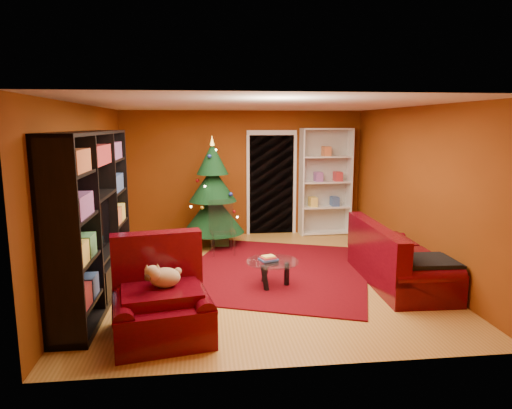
{
  "coord_description": "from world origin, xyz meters",
  "views": [
    {
      "loc": [
        -0.83,
        -6.76,
        2.32
      ],
      "look_at": [
        0.0,
        0.4,
        1.05
      ],
      "focal_mm": 32.0,
      "sensor_mm": 36.0,
      "label": 1
    }
  ],
  "objects": [
    {
      "name": "white_bookshelf",
      "position": [
        1.73,
        2.57,
        1.12
      ],
      "size": [
        1.08,
        0.43,
        2.3
      ],
      "primitive_type": null,
      "rotation": [
        0.0,
        0.0,
        0.04
      ],
      "color": "white",
      "rests_on": "floor"
    },
    {
      "name": "media_unit",
      "position": [
        -2.27,
        -0.72,
        1.12
      ],
      "size": [
        0.46,
        2.91,
        2.23
      ],
      "primitive_type": null,
      "rotation": [
        0.0,
        0.0,
        -0.0
      ],
      "color": "black",
      "rests_on": "floor"
    },
    {
      "name": "armchair",
      "position": [
        -1.31,
        -1.94,
        0.44
      ],
      "size": [
        1.32,
        1.32,
        0.88
      ],
      "primitive_type": null,
      "rotation": [
        0.0,
        0.0,
        0.19
      ],
      "color": "#42030C",
      "rests_on": "rug"
    },
    {
      "name": "wall_right",
      "position": [
        2.52,
        0.0,
        1.3
      ],
      "size": [
        0.05,
        5.5,
        2.6
      ],
      "primitive_type": "cube",
      "color": "#77350D",
      "rests_on": "ground"
    },
    {
      "name": "floor",
      "position": [
        0.0,
        0.0,
        -0.03
      ],
      "size": [
        5.0,
        5.5,
        0.05
      ],
      "primitive_type": "cube",
      "color": "#AF7830",
      "rests_on": "ground"
    },
    {
      "name": "gift_box_red",
      "position": [
        -1.18,
        2.05,
        0.12
      ],
      "size": [
        0.26,
        0.26,
        0.24
      ],
      "primitive_type": "cube",
      "rotation": [
        0.0,
        0.0,
        -0.07
      ],
      "color": "#A71611",
      "rests_on": "floor"
    },
    {
      "name": "gift_box_teal",
      "position": [
        -1.53,
        1.69,
        0.13
      ],
      "size": [
        0.33,
        0.33,
        0.26
      ],
      "primitive_type": "cube",
      "rotation": [
        0.0,
        0.0,
        0.27
      ],
      "color": "#1A6274",
      "rests_on": "floor"
    },
    {
      "name": "ceiling",
      "position": [
        0.0,
        0.0,
        2.62
      ],
      "size": [
        5.0,
        5.5,
        0.05
      ],
      "primitive_type": "cube",
      "color": "silver",
      "rests_on": "wall_back"
    },
    {
      "name": "acrylic_chair",
      "position": [
        -0.51,
        1.21,
        0.44
      ],
      "size": [
        0.49,
        0.53,
        0.88
      ],
      "primitive_type": null,
      "rotation": [
        0.0,
        0.0,
        0.09
      ],
      "color": "#66605B",
      "rests_on": "rug"
    },
    {
      "name": "rug",
      "position": [
        0.31,
        0.18,
        0.01
      ],
      "size": [
        3.79,
        4.08,
        0.02
      ],
      "primitive_type": "cube",
      "rotation": [
        0.0,
        0.0,
        -0.35
      ],
      "color": "#54040B",
      "rests_on": "floor"
    },
    {
      "name": "coffee_table",
      "position": [
        0.13,
        -0.52,
        0.2
      ],
      "size": [
        0.97,
        0.97,
        0.47
      ],
      "primitive_type": null,
      "rotation": [
        0.0,
        0.0,
        0.36
      ],
      "color": "gray",
      "rests_on": "rug"
    },
    {
      "name": "christmas_tree",
      "position": [
        -0.66,
        1.9,
        1.03
      ],
      "size": [
        1.54,
        1.54,
        2.13
      ],
      "primitive_type": null,
      "rotation": [
        0.0,
        0.0,
        0.36
      ],
      "color": "black",
      "rests_on": "floor"
    },
    {
      "name": "sofa",
      "position": [
        2.02,
        -0.57,
        0.45
      ],
      "size": [
        1.0,
        2.12,
        0.9
      ],
      "primitive_type": null,
      "rotation": [
        0.0,
        0.0,
        1.54
      ],
      "color": "#42030C",
      "rests_on": "rug"
    },
    {
      "name": "dog",
      "position": [
        -1.27,
        -1.88,
        0.66
      ],
      "size": [
        0.45,
        0.37,
        0.29
      ],
      "primitive_type": null,
      "rotation": [
        0.0,
        0.0,
        0.19
      ],
      "color": "beige",
      "rests_on": "armchair"
    },
    {
      "name": "doorway",
      "position": [
        0.6,
        2.73,
        1.05
      ],
      "size": [
        1.06,
        0.6,
        2.16
      ],
      "primitive_type": null,
      "color": "black",
      "rests_on": "floor"
    },
    {
      "name": "gift_box_green",
      "position": [
        -0.5,
        1.81,
        0.14
      ],
      "size": [
        0.28,
        0.28,
        0.27
      ],
      "primitive_type": "cube",
      "rotation": [
        0.0,
        0.0,
        -0.03
      ],
      "color": "#2E7135",
      "rests_on": "floor"
    },
    {
      "name": "wall_left",
      "position": [
        -2.52,
        0.0,
        1.3
      ],
      "size": [
        0.05,
        5.5,
        2.6
      ],
      "primitive_type": "cube",
      "color": "#77350D",
      "rests_on": "ground"
    },
    {
      "name": "wall_back",
      "position": [
        0.0,
        2.77,
        1.3
      ],
      "size": [
        5.0,
        0.05,
        2.6
      ],
      "primitive_type": "cube",
      "color": "#77350D",
      "rests_on": "ground"
    }
  ]
}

